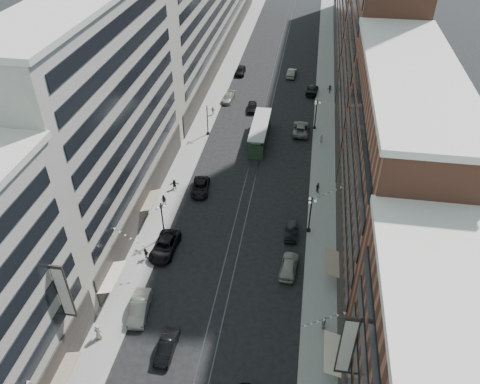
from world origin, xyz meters
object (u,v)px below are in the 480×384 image
Objects in this scene: pedestrian_5 at (174,184)px; car_13 at (252,107)px; pedestrian_9 at (330,89)px; car_4 at (289,266)px; lamppost_sw_far at (162,219)px; car_14 at (292,73)px; car_2 at (165,246)px; car_12 at (312,90)px; pedestrian_6 at (213,110)px; pedestrian_extra_0 at (146,253)px; pedestrian_2 at (164,200)px; lamppost_sw_mid at (207,119)px; car_10 at (291,230)px; car_7 at (201,187)px; car_9 at (240,70)px; pedestrian_4 at (324,323)px; car_8 at (228,98)px; car_11 at (301,128)px; car_1 at (139,307)px; pedestrian_1 at (98,332)px; pedestrian_8 at (321,139)px; pedestrian_7 at (318,187)px; streetcar at (260,133)px; lamppost_se_mid at (316,113)px; car_5 at (167,347)px.

car_13 is at bearing 56.92° from pedestrian_5.
car_4 is at bearing -78.55° from pedestrian_9.
lamppost_sw_far is 56.46m from car_14.
car_14 is (11.94, 57.42, -0.01)m from car_2.
pedestrian_6 is at bearing 39.31° from car_12.
pedestrian_2 is at bearing -61.36° from pedestrian_extra_0.
car_14 is at bearing 65.50° from lamppost_sw_mid.
car_13 is (-9.73, 34.41, 0.02)m from car_10.
lamppost_sw_mid is 16.79m from car_7.
car_4 is 1.02× the size of car_9.
car_9 is 3.12× the size of pedestrian_6.
pedestrian_4 reaches higher than car_8.
pedestrian_6 is at bearing 101.40° from pedestrian_2.
lamppost_sw_mid is 16.49m from car_11.
car_8 is at bearing 85.49° from lamppost_sw_mid.
car_4 is 20.71m from pedestrian_2.
car_1 is 0.86× the size of car_11.
car_9 is at bearing -88.80° from pedestrian_1.
pedestrian_2 is at bearing -142.45° from car_7.
pedestrian_extra_0 is at bearing -105.07° from pedestrian_5.
car_1 is at bearing 79.04° from car_12.
car_13 is at bearing 27.25° from pedestrian_4.
car_4 is at bearing -14.33° from pedestrian_2.
pedestrian_8 is at bearing -43.94° from car_13.
car_2 is 3.16× the size of pedestrian_1.
car_7 is 1.08× the size of car_8.
car_4 is 1.02× the size of car_8.
car_9 is at bearing -93.69° from pedestrian_8.
car_12 is at bearing -86.45° from car_4.
car_2 is 21.63m from pedestrian_4.
pedestrian_5 is (0.40, 4.03, -0.06)m from pedestrian_2.
pedestrian_1 is 26.50m from car_10.
pedestrian_extra_0 is at bearing 89.76° from pedestrian_7.
car_1 is 3.05× the size of pedestrian_9.
car_2 is 3.54× the size of pedestrian_9.
car_8 is (-8.11, 14.57, -0.85)m from streetcar.
lamppost_sw_mid is at bearing 81.26° from pedestrian_6.
car_14 is (-3.60, 58.38, -0.02)m from car_4.
pedestrian_4 reaches higher than car_11.
car_12 is at bearing 45.79° from pedestrian_5.
car_8 is at bearing -68.68° from pedestrian_extra_0.
lamppost_se_mid is at bearing -83.00° from pedestrian_9.
pedestrian_8 reaches higher than car_5.
pedestrian_4 is at bearing 101.15° from pedestrian_6.
car_14 is 11.30m from pedestrian_9.
lamppost_sw_far reaches higher than pedestrian_2.
pedestrian_2 reaches higher than pedestrian_6.
lamppost_sw_far is 4.80m from pedestrian_extra_0.
car_10 is 19.10m from pedestrian_5.
pedestrian_extra_0 is at bearing 21.06° from car_10.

